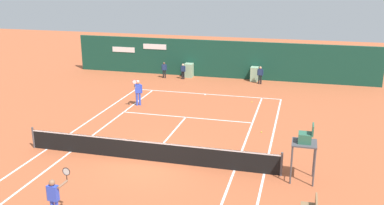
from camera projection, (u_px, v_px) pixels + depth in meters
name	position (u px, v px, depth m)	size (l,w,h in m)	color
ground_plane	(153.00, 156.00, 20.29)	(80.00, 80.00, 0.01)	#B25633
tennis_net	(148.00, 150.00, 19.61)	(12.10, 0.10, 1.07)	#4C4C51
sponsor_back_wall	(220.00, 60.00, 35.04)	(25.00, 1.02, 3.05)	#144233
umpire_chair	(305.00, 142.00, 17.43)	(1.00, 1.00, 2.49)	#47474C
player_on_baseline	(138.00, 91.00, 27.71)	(0.50, 0.86, 1.88)	blue
player_near_side	(54.00, 196.00, 14.73)	(0.67, 0.66, 1.82)	blue
ball_kid_right_post	(164.00, 69.00, 35.05)	(0.43, 0.22, 1.32)	black
ball_kid_left_post	(183.00, 70.00, 34.67)	(0.43, 0.18, 1.28)	black
ball_kid_centre_post	(260.00, 74.00, 33.14)	(0.46, 0.21, 1.39)	black
tennis_ball_by_sideline	(252.00, 102.00, 28.61)	(0.07, 0.07, 0.07)	#CCE033
tennis_ball_near_service_line	(234.00, 154.00, 20.40)	(0.07, 0.07, 0.07)	#CCE033
tennis_ball_mid_court	(261.00, 132.00, 23.20)	(0.07, 0.07, 0.07)	#CCE033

